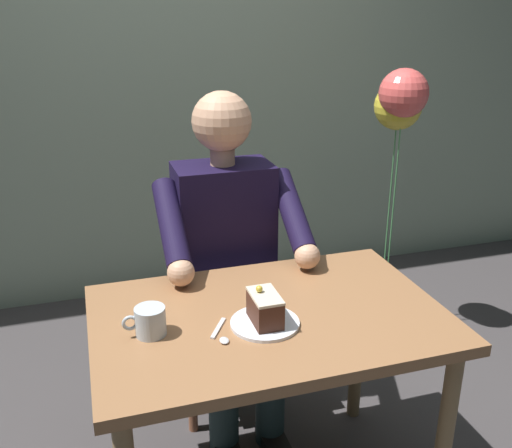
# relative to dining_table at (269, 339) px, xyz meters

# --- Properties ---
(cafe_rear_panel) EXTENTS (6.40, 0.12, 3.00)m
(cafe_rear_panel) POSITION_rel_dining_table_xyz_m (0.00, -1.70, 0.89)
(cafe_rear_panel) COLOR gray
(cafe_rear_panel) RESTS_ON ground
(dining_table) EXTENTS (1.05, 0.69, 0.70)m
(dining_table) POSITION_rel_dining_table_xyz_m (0.00, 0.00, 0.00)
(dining_table) COLOR #92633F
(dining_table) RESTS_ON ground
(chair) EXTENTS (0.42, 0.42, 0.92)m
(chair) POSITION_rel_dining_table_xyz_m (0.00, -0.64, -0.10)
(chair) COLOR brown
(chair) RESTS_ON ground
(seated_person) EXTENTS (0.53, 0.58, 1.29)m
(seated_person) POSITION_rel_dining_table_xyz_m (0.00, -0.47, 0.07)
(seated_person) COLOR black
(seated_person) RESTS_ON ground
(dessert_plate) EXTENTS (0.20, 0.20, 0.01)m
(dessert_plate) POSITION_rel_dining_table_xyz_m (0.03, 0.06, 0.09)
(dessert_plate) COLOR white
(dessert_plate) RESTS_ON dining_table
(cake_slice) EXTENTS (0.08, 0.13, 0.11)m
(cake_slice) POSITION_rel_dining_table_xyz_m (0.03, 0.06, 0.14)
(cake_slice) COLOR #452419
(cake_slice) RESTS_ON dessert_plate
(coffee_cup) EXTENTS (0.12, 0.09, 0.08)m
(coffee_cup) POSITION_rel_dining_table_xyz_m (0.35, 0.01, 0.13)
(coffee_cup) COLOR silver
(coffee_cup) RESTS_ON dining_table
(dessert_spoon) EXTENTS (0.07, 0.14, 0.01)m
(dessert_spoon) POSITION_rel_dining_table_xyz_m (0.17, 0.08, 0.09)
(dessert_spoon) COLOR silver
(dessert_spoon) RESTS_ON dining_table
(balloon_display) EXTENTS (0.23, 0.27, 1.31)m
(balloon_display) POSITION_rel_dining_table_xyz_m (-0.92, -0.87, 0.42)
(balloon_display) COLOR #B2C1C6
(balloon_display) RESTS_ON ground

